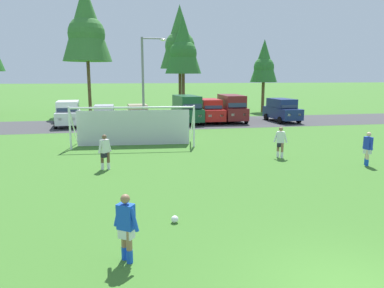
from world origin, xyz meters
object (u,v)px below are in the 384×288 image
object	(u,v)px
parked_car_slot_center	(187,109)
parked_car_slot_far_right	(282,110)
player_defender_far	(126,228)
parked_car_slot_left	(104,115)
player_midfield_center	(280,142)
parked_car_slot_center_left	(138,114)
soccer_goal	(134,125)
soccer_ball	(175,219)
parked_car_slot_center_right	(210,110)
player_winger_left	(368,149)
player_striker_near	(105,152)
street_lamp	(145,83)
parked_car_slot_far_left	(68,113)
parked_car_slot_right	(232,108)

from	to	relation	value
parked_car_slot_center	parked_car_slot_far_right	bearing A→B (deg)	-2.97
player_defender_far	parked_car_slot_left	world-z (taller)	parked_car_slot_left
player_midfield_center	parked_car_slot_center_left	xyz separation A→B (m)	(-6.77, 15.74, 0.05)
soccer_goal	parked_car_slot_far_right	world-z (taller)	soccer_goal
soccer_ball	parked_car_slot_center	world-z (taller)	parked_car_slot_center
parked_car_slot_center_right	parked_car_slot_far_right	world-z (taller)	same
parked_car_slot_center_right	parked_car_slot_center	bearing A→B (deg)	-175.77
parked_car_slot_left	parked_car_slot_center_right	world-z (taller)	parked_car_slot_center_right
parked_car_slot_center_right	player_winger_left	bearing A→B (deg)	-78.66
parked_car_slot_center_left	player_striker_near	bearing A→B (deg)	-97.81
parked_car_slot_center_left	street_lamp	world-z (taller)	street_lamp
player_striker_near	player_midfield_center	xyz separation A→B (m)	(9.04, 0.79, 0.00)
player_midfield_center	player_winger_left	world-z (taller)	same
player_winger_left	parked_car_slot_center_left	world-z (taller)	parked_car_slot_center_left
soccer_goal	player_midfield_center	bearing A→B (deg)	-32.87
soccer_ball	player_winger_left	size ratio (longest dim) A/B	0.13
player_striker_near	parked_car_slot_far_left	bearing A→B (deg)	103.19
player_midfield_center	parked_car_slot_center	xyz separation A→B (m)	(-2.33, 15.04, 0.52)
player_defender_far	player_winger_left	bearing A→B (deg)	31.88
player_defender_far	parked_car_slot_center_left	size ratio (longest dim) A/B	0.38
parked_car_slot_far_left	parked_car_slot_center_left	world-z (taller)	parked_car_slot_far_left
parked_car_slot_center	parked_car_slot_center_right	distance (m)	2.21
player_midfield_center	parked_car_slot_far_right	world-z (taller)	parked_car_slot_far_right
parked_car_slot_left	parked_car_slot_center_right	size ratio (longest dim) A/B	0.91
player_defender_far	parked_car_slot_center	size ratio (longest dim) A/B	0.33
player_winger_left	parked_car_slot_center	distance (m)	18.39
parked_car_slot_center_left	parked_car_slot_far_right	world-z (taller)	parked_car_slot_far_right
soccer_ball	parked_car_slot_right	size ratio (longest dim) A/B	0.05
player_striker_near	parked_car_slot_far_right	size ratio (longest dim) A/B	0.35
player_midfield_center	parked_car_slot_far_left	size ratio (longest dim) A/B	0.35
player_striker_near	parked_car_slot_center_left	distance (m)	16.69
parked_car_slot_center_right	parked_car_slot_center_left	bearing A→B (deg)	175.38
player_defender_far	parked_car_slot_far_left	world-z (taller)	parked_car_slot_far_left
player_winger_left	parked_car_slot_center_left	bearing A→B (deg)	119.24
parked_car_slot_left	player_striker_near	bearing A→B (deg)	-87.49
soccer_goal	parked_car_slot_center_left	distance (m)	10.92
player_midfield_center	parked_car_slot_far_right	xyz separation A→B (m)	(6.78, 14.57, 0.29)
parked_car_slot_center_right	parked_car_slot_right	world-z (taller)	parked_car_slot_right
parked_car_slot_center_left	player_midfield_center	bearing A→B (deg)	-66.74
parked_car_slot_center_right	soccer_goal	bearing A→B (deg)	-125.48
player_striker_near	parked_car_slot_left	distance (m)	16.41
parked_car_slot_left	parked_car_slot_far_right	bearing A→B (deg)	-3.57
player_defender_far	parked_car_slot_far_right	distance (m)	28.47
player_striker_near	parked_car_slot_right	xyz separation A→B (m)	(11.06, 16.15, 0.52)
player_defender_far	parked_car_slot_far_left	xyz separation A→B (m)	(-4.56, 24.71, 0.29)
player_midfield_center	street_lamp	distance (m)	12.90
parked_car_slot_center	parked_car_slot_center_right	size ratio (longest dim) A/B	1.07
player_striker_near	street_lamp	world-z (taller)	street_lamp
player_midfield_center	player_winger_left	bearing A→B (deg)	-35.46
player_striker_near	parked_car_slot_center	bearing A→B (deg)	67.05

